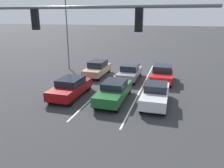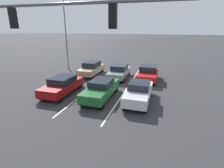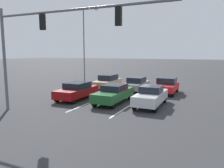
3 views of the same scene
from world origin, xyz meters
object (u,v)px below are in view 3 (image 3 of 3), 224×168
car_red_leftlane_second (166,85)px  traffic_signal_gantry (43,35)px  car_silver_leftlane_front (151,96)px  car_gray_midlane_second (136,84)px  car_tan_rightlane_second (108,81)px  street_lamp_right_shoulder (85,42)px  car_maroon_rightlane_front (77,90)px  car_darkgreen_midlane_front (114,93)px

car_red_leftlane_second → traffic_signal_gantry: size_ratio=0.35×
car_silver_leftlane_front → car_gray_midlane_second: (3.05, -5.74, -0.01)m
car_gray_midlane_second → car_tan_rightlane_second: 3.55m
car_silver_leftlane_front → car_red_leftlane_second: 5.75m
car_gray_midlane_second → street_lamp_right_shoulder: street_lamp_right_shoulder is taller
car_silver_leftlane_front → car_maroon_rightlane_front: 6.46m
car_silver_leftlane_front → car_darkgreen_midlane_front: bearing=3.2°
car_red_leftlane_second → car_silver_leftlane_front: bearing=89.3°
street_lamp_right_shoulder → car_tan_rightlane_second: bearing=154.1°
car_darkgreen_midlane_front → car_red_leftlane_second: size_ratio=1.17×
traffic_signal_gantry → street_lamp_right_shoulder: street_lamp_right_shoulder is taller
street_lamp_right_shoulder → car_silver_leftlane_front: bearing=142.6°
car_darkgreen_midlane_front → car_red_leftlane_second: (-3.05, -5.91, 0.02)m
car_red_leftlane_second → street_lamp_right_shoulder: 11.89m
car_silver_leftlane_front → car_red_leftlane_second: (-0.07, -5.75, 0.03)m
car_silver_leftlane_front → car_maroon_rightlane_front: (6.46, 0.23, -0.02)m
car_tan_rightlane_second → street_lamp_right_shoulder: bearing=-25.9°
car_darkgreen_midlane_front → car_maroon_rightlane_front: car_darkgreen_midlane_front is taller
car_gray_midlane_second → street_lamp_right_shoulder: (7.60, -2.40, 4.61)m
car_tan_rightlane_second → traffic_signal_gantry: size_ratio=0.38×
car_maroon_rightlane_front → car_gray_midlane_second: bearing=-119.7°
car_red_leftlane_second → traffic_signal_gantry: traffic_signal_gantry is taller
car_silver_leftlane_front → car_maroon_rightlane_front: car_silver_leftlane_front is taller
car_tan_rightlane_second → street_lamp_right_shoulder: 6.45m
car_tan_rightlane_second → traffic_signal_gantry: 12.19m
car_darkgreen_midlane_front → car_tan_rightlane_second: 7.28m
car_silver_leftlane_front → car_tan_rightlane_second: size_ratio=1.00×
car_tan_rightlane_second → car_maroon_rightlane_front: bearing=91.0°
car_maroon_rightlane_front → car_red_leftlane_second: size_ratio=1.09×
car_maroon_rightlane_front → car_gray_midlane_second: (-3.41, -5.97, 0.01)m
car_silver_leftlane_front → car_darkgreen_midlane_front: car_silver_leftlane_front is taller
car_darkgreen_midlane_front → traffic_signal_gantry: 7.07m
car_gray_midlane_second → car_tan_rightlane_second: size_ratio=0.98×
car_maroon_rightlane_front → traffic_signal_gantry: 6.65m
car_red_leftlane_second → traffic_signal_gantry: bearing=63.1°
traffic_signal_gantry → car_red_leftlane_second: bearing=-116.9°
car_tan_rightlane_second → car_red_leftlane_second: 6.65m
car_red_leftlane_second → street_lamp_right_shoulder: street_lamp_right_shoulder is taller
car_maroon_rightlane_front → traffic_signal_gantry: bearing=101.0°
car_silver_leftlane_front → car_darkgreen_midlane_front: 2.99m
car_darkgreen_midlane_front → car_gray_midlane_second: size_ratio=1.11×
car_silver_leftlane_front → traffic_signal_gantry: (5.49, 5.21, 4.29)m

